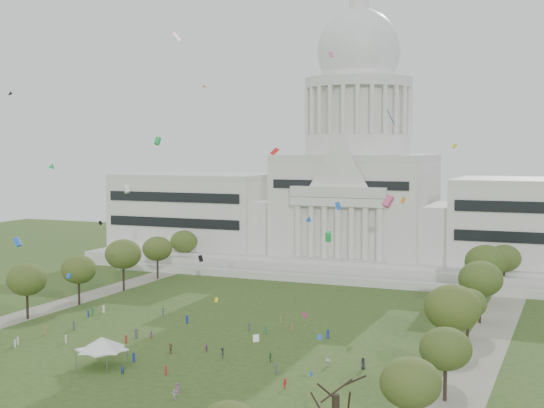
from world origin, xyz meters
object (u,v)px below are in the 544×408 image
at_px(event_tent, 102,343).
at_px(capitol, 357,194).
at_px(person_0, 363,363).
at_px(big_bare_tree, 336,389).

bearing_deg(event_tent, capitol, 85.33).
xyz_separation_m(event_tent, person_0, (40.84, 15.06, -2.97)).
xyz_separation_m(capitol, big_bare_tree, (38.00, -141.59, -13.62)).
bearing_deg(capitol, person_0, -73.45).
distance_m(capitol, event_tent, 121.38).
distance_m(big_bare_tree, event_tent, 52.81).
bearing_deg(person_0, big_bare_tree, -58.20).
height_order(capitol, person_0, capitol).
distance_m(capitol, big_bare_tree, 147.23).
height_order(event_tent, person_0, event_tent).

